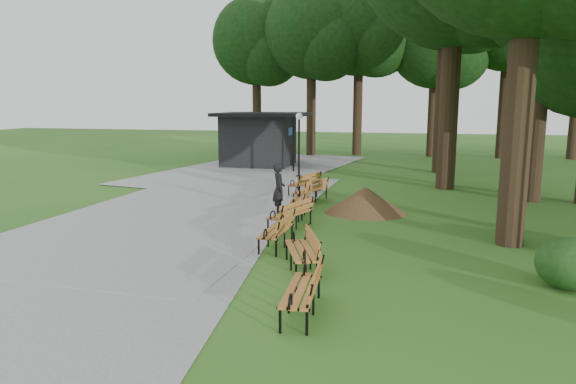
% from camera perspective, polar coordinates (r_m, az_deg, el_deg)
% --- Properties ---
extents(ground, '(100.00, 100.00, 0.00)m').
position_cam_1_polar(ground, '(14.66, -1.09, -4.85)').
color(ground, '#2A5E1B').
rests_on(ground, ground).
extents(path, '(12.00, 38.00, 0.06)m').
position_cam_1_polar(path, '(18.72, -10.70, -1.68)').
color(path, gray).
rests_on(path, ground).
extents(person, '(0.61, 0.73, 1.72)m').
position_cam_1_polar(person, '(17.31, -1.01, 0.34)').
color(person, black).
rests_on(person, ground).
extents(kiosk, '(4.97, 4.32, 3.09)m').
position_cam_1_polar(kiosk, '(30.40, -3.23, 5.76)').
color(kiosk, black).
rests_on(kiosk, ground).
extents(lamp_post, '(0.32, 0.32, 3.17)m').
position_cam_1_polar(lamp_post, '(25.64, 1.21, 6.66)').
color(lamp_post, black).
rests_on(lamp_post, ground).
extents(dirt_mound, '(2.32, 2.32, 0.90)m').
position_cam_1_polar(dirt_mound, '(17.74, 8.46, -0.87)').
color(dirt_mound, '#47301C').
rests_on(dirt_mound, ground).
extents(bench_0, '(0.75, 1.93, 0.88)m').
position_cam_1_polar(bench_0, '(9.35, 1.44, -10.73)').
color(bench_0, '#B16628').
rests_on(bench_0, ground).
extents(bench_1, '(1.26, 2.00, 0.88)m').
position_cam_1_polar(bench_1, '(11.69, 1.41, -6.47)').
color(bench_1, '#B16628').
rests_on(bench_1, ground).
extents(bench_2, '(0.66, 1.91, 0.88)m').
position_cam_1_polar(bench_2, '(13.47, -1.30, -4.25)').
color(bench_2, '#B16628').
rests_on(bench_2, ground).
extents(bench_3, '(1.25, 2.00, 0.88)m').
position_cam_1_polar(bench_3, '(15.42, 0.22, -2.42)').
color(bench_3, '#B16628').
rests_on(bench_3, ground).
extents(bench_4, '(0.81, 1.95, 0.88)m').
position_cam_1_polar(bench_4, '(17.29, 1.13, -1.08)').
color(bench_4, '#B16628').
rests_on(bench_4, ground).
extents(bench_5, '(1.26, 2.00, 0.88)m').
position_cam_1_polar(bench_5, '(19.54, 2.48, 0.19)').
color(bench_5, '#B16628').
rests_on(bench_5, ground).
extents(bench_6, '(1.26, 2.00, 0.88)m').
position_cam_1_polar(bench_6, '(21.20, 1.80, 0.96)').
color(bench_6, '#B16628').
rests_on(bench_6, ground).
extents(tree_backdrop, '(36.09, 9.14, 16.36)m').
position_cam_1_polar(tree_backdrop, '(37.06, 19.09, 16.27)').
color(tree_backdrop, black).
rests_on(tree_backdrop, ground).
extents(shrub_0, '(1.22, 1.22, 1.04)m').
position_cam_1_polar(shrub_0, '(12.08, 28.05, -9.30)').
color(shrub_0, '#193D14').
rests_on(shrub_0, ground).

